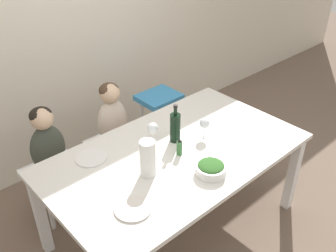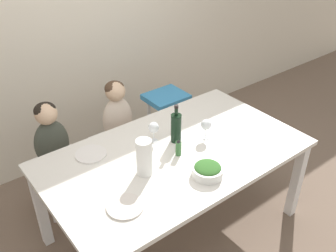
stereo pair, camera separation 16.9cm
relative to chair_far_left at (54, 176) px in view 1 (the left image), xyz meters
The scene contains 16 objects.
ground_plane 1.06m from the chair_far_left, 52.38° to the right, with size 14.00×14.00×0.00m, color #705B4C.
wall_back 1.31m from the chair_far_left, 46.64° to the left, with size 10.00×0.09×2.70m.
dining_table 1.03m from the chair_far_left, 52.38° to the right, with size 1.87×1.08×0.75m.
chair_far_left is the anchor object (origin of this frame).
chair_far_center 0.60m from the chair_far_left, ahead, with size 0.44×0.37×0.45m.
chair_right_highchair 1.14m from the chair_far_left, ahead, with size 0.37×0.31×0.72m.
person_child_left 0.36m from the chair_far_left, 90.00° to the left, with size 0.28×0.18×0.56m.
person_child_center 0.70m from the chair_far_left, ahead, with size 0.28×0.18×0.56m.
wine_bottle 1.09m from the chair_far_left, 44.11° to the right, with size 0.08×0.08×0.30m.
paper_towel_roll 1.03m from the chair_far_left, 70.24° to the right, with size 0.10×0.10×0.26m.
wine_glass_near 1.29m from the chair_far_left, 41.19° to the right, with size 0.08×0.08×0.16m.
wine_glass_far 0.95m from the chair_far_left, 45.45° to the right, with size 0.08×0.08×0.16m.
salad_bowl_large 1.34m from the chair_far_left, 61.10° to the right, with size 0.21×0.21×0.08m.
dinner_plate_front_left 1.10m from the chair_far_left, 88.30° to the right, with size 0.22×0.22×0.01m.
dinner_plate_back_left 0.60m from the chair_far_left, 75.33° to the right, with size 0.22×0.22×0.01m.
condiment_bottle_hot_sauce 1.11m from the chair_far_left, 53.58° to the right, with size 0.04×0.04×0.13m.
Camera 1 is at (-1.49, -1.56, 2.33)m, focal length 40.00 mm.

